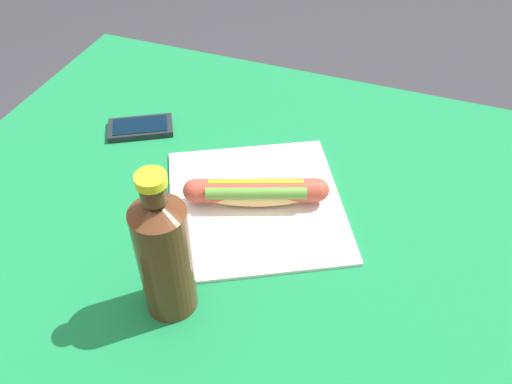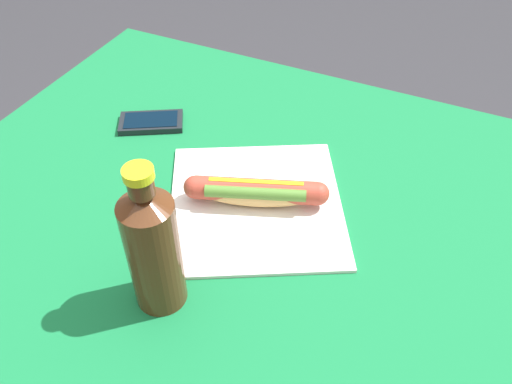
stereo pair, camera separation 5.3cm
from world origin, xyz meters
The scene contains 5 objects.
dining_table centered at (0.00, 0.00, 0.61)m, with size 1.02×0.86×0.76m.
paper_wrapper centered at (-0.04, 0.00, 0.76)m, with size 0.28×0.29×0.01m, color silver.
hot_dog centered at (-0.04, 0.00, 0.79)m, with size 0.22×0.11×0.05m.
cell_phone centered at (0.23, -0.12, 0.76)m, with size 0.14×0.12×0.01m.
soda_bottle centered at (0.00, 0.22, 0.86)m, with size 0.07×0.07×0.23m.
Camera 1 is at (-0.26, 0.59, 1.38)m, focal length 37.95 mm.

